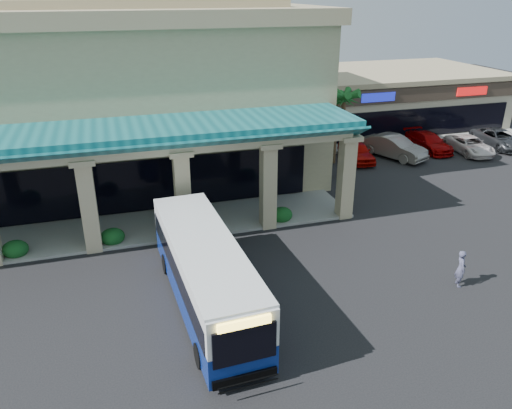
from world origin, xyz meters
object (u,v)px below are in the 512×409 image
object	(u,v)px
transit_bus	(205,274)
car_gray	(470,145)
car_red	(428,142)
car_silver	(356,151)
pedestrian	(461,268)
car_extra	(499,139)
car_white	(394,147)

from	to	relation	value
transit_bus	car_gray	xyz separation A→B (m)	(23.85, 14.14, -0.81)
car_red	car_silver	bearing A→B (deg)	-176.44
transit_bus	pedestrian	world-z (taller)	transit_bus
car_red	car_extra	bearing A→B (deg)	-10.47
car_white	car_gray	distance (m)	6.34
transit_bus	car_gray	world-z (taller)	transit_bus
car_silver	car_red	distance (m)	6.69
car_red	car_extra	size ratio (longest dim) A/B	0.92
car_gray	transit_bus	bearing A→B (deg)	-143.48
car_silver	car_red	world-z (taller)	car_silver
transit_bus	car_extra	xyz separation A→B (m)	(27.18, 14.76, -0.74)
car_silver	car_gray	world-z (taller)	car_silver
car_silver	car_white	bearing A→B (deg)	3.42
car_red	car_gray	size ratio (longest dim) A/B	1.02
pedestrian	car_silver	size ratio (longest dim) A/B	0.39
car_silver	pedestrian	bearing A→B (deg)	-96.74
car_white	car_extra	world-z (taller)	car_white
car_red	car_gray	distance (m)	3.09
car_gray	car_silver	bearing A→B (deg)	-179.45
car_red	car_gray	world-z (taller)	car_red
transit_bus	car_extra	distance (m)	30.94
car_red	car_gray	bearing A→B (deg)	-31.45
pedestrian	car_silver	bearing A→B (deg)	7.97
car_gray	car_extra	size ratio (longest dim) A/B	0.90
car_silver	car_white	xyz separation A→B (m)	(3.06, -0.13, 0.11)
car_silver	car_red	bearing A→B (deg)	11.34
transit_bus	car_gray	distance (m)	27.74
car_white	car_extra	xyz separation A→B (m)	(9.62, -0.12, -0.12)
car_white	car_gray	xyz separation A→B (m)	(6.29, -0.74, -0.20)
car_white	car_red	size ratio (longest dim) A/B	1.08
car_white	car_red	world-z (taller)	car_white
pedestrian	car_red	size ratio (longest dim) A/B	0.35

